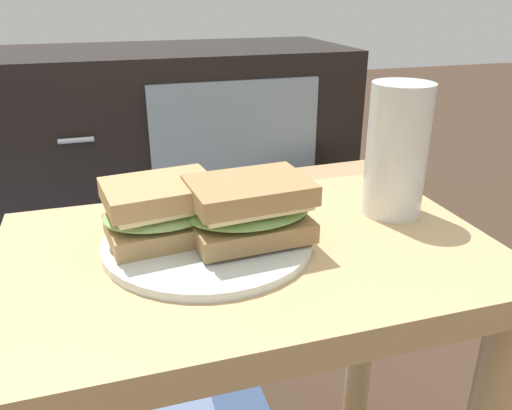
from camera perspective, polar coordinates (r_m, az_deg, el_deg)
The scene contains 7 objects.
side_table at distance 0.63m, azimuth -0.69°, elevation -11.85°, with size 0.56×0.36×0.46m.
tv_cabinet at distance 1.53m, azimuth -8.70°, elevation 5.98°, with size 0.96×0.46×0.58m.
plate at distance 0.59m, azimuth -5.34°, elevation -4.01°, with size 0.24×0.24×0.01m, color silver.
sandwich_front at distance 0.58m, azimuth -10.48°, elevation -0.59°, with size 0.14×0.11×0.07m.
sandwich_back at distance 0.57m, azimuth -0.37°, elevation -0.35°, with size 0.15×0.11×0.07m.
beer_glass at distance 0.67m, azimuth 15.36°, elevation 5.77°, with size 0.08×0.08×0.17m.
paper_bag at distance 1.30m, azimuth 8.75°, elevation -3.36°, with size 0.24×0.18×0.32m.
Camera 1 is at (-0.15, -0.50, 0.73)m, focal length 35.98 mm.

